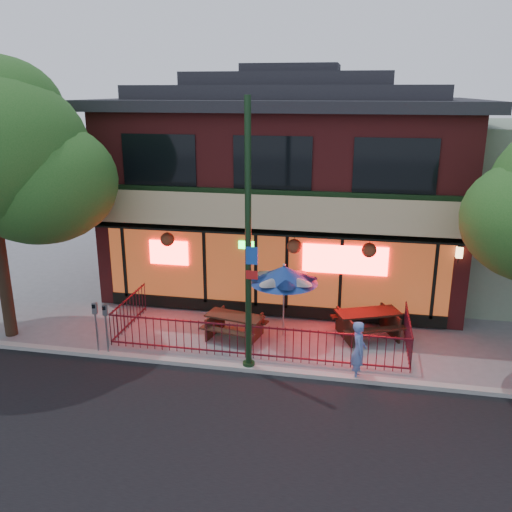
{
  "coord_description": "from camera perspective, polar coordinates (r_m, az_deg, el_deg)",
  "views": [
    {
      "loc": [
        2.66,
        -13.01,
        7.1
      ],
      "look_at": [
        -0.27,
        2.0,
        2.4
      ],
      "focal_mm": 38.0,
      "sensor_mm": 36.0,
      "label": 1
    }
  ],
  "objects": [
    {
      "name": "parking_meter_far",
      "position": [
        15.62,
        -16.51,
        -6.44
      ],
      "size": [
        0.16,
        0.15,
        1.56
      ],
      "color": "gray",
      "rests_on": "ground"
    },
    {
      "name": "restaurant_building",
      "position": [
        20.51,
        3.52,
        8.71
      ],
      "size": [
        12.96,
        9.49,
        8.05
      ],
      "color": "maroon",
      "rests_on": "ground"
    },
    {
      "name": "picnic_table_right",
      "position": [
        16.61,
        11.67,
        -6.62
      ],
      "size": [
        2.27,
        2.03,
        0.8
      ],
      "color": "black",
      "rests_on": "ground"
    },
    {
      "name": "ground",
      "position": [
        15.06,
        -0.45,
        -11.05
      ],
      "size": [
        80.0,
        80.0,
        0.0
      ],
      "primitive_type": "plane",
      "color": "gray",
      "rests_on": "ground"
    },
    {
      "name": "patio_umbrella",
      "position": [
        15.83,
        2.97,
        -1.95
      ],
      "size": [
        1.99,
        2.0,
        2.28
      ],
      "color": "gray",
      "rests_on": "ground"
    },
    {
      "name": "curb",
      "position": [
        14.6,
        -0.85,
        -11.75
      ],
      "size": [
        80.0,
        0.25,
        0.12
      ],
      "primitive_type": "cube",
      "color": "#999993",
      "rests_on": "ground"
    },
    {
      "name": "patio_fence",
      "position": [
        15.22,
        -0.08,
        -8.08
      ],
      "size": [
        8.44,
        2.62,
        1.0
      ],
      "color": "#50111D",
      "rests_on": "ground"
    },
    {
      "name": "street_light",
      "position": [
        13.48,
        -0.81,
        0.02
      ],
      "size": [
        0.43,
        0.32,
        7.0
      ],
      "color": "black",
      "rests_on": "ground"
    },
    {
      "name": "pedestrian",
      "position": [
        14.15,
        10.76,
        -9.74
      ],
      "size": [
        0.4,
        0.59,
        1.58
      ],
      "primitive_type": "imported",
      "rotation": [
        0.0,
        0.0,
        1.61
      ],
      "color": "#607AC0",
      "rests_on": "ground"
    },
    {
      "name": "parking_meter_near",
      "position": [
        15.5,
        -15.52,
        -6.63
      ],
      "size": [
        0.17,
        0.15,
        1.53
      ],
      "color": "gray",
      "rests_on": "ground"
    },
    {
      "name": "picnic_table_left",
      "position": [
        16.22,
        -2.27,
        -7.05
      ],
      "size": [
        1.93,
        1.63,
        0.72
      ],
      "color": "#402217",
      "rests_on": "ground"
    }
  ]
}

